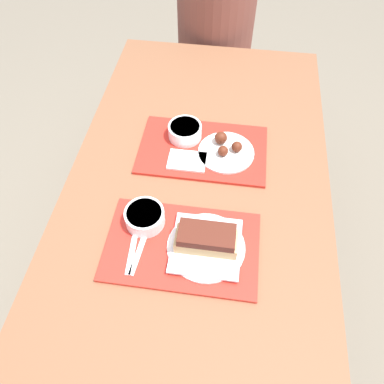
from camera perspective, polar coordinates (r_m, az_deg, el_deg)
The scene contains 14 objects.
ground_plane at distance 1.90m, azimuth 0.33°, elevation -14.35°, with size 12.00×12.00×0.00m, color #706656.
picnic_table at distance 1.31m, azimuth 0.46°, elevation -3.05°, with size 0.89×1.76×0.76m.
picnic_bench_far at distance 2.28m, azimuth 4.24°, elevation 16.22°, with size 0.84×0.28×0.46m.
tray_near at distance 1.13m, azimuth -1.53°, elevation -8.28°, with size 0.46×0.29×0.01m.
tray_far at distance 1.36m, azimuth 1.50°, elevation 6.48°, with size 0.46×0.29×0.01m.
bowl_coleslaw_near at distance 1.15m, azimuth -7.22°, elevation -3.74°, with size 0.12×0.12×0.05m.
brisket_sandwich_plate at distance 1.09m, azimuth 2.19°, elevation -7.65°, with size 0.23×0.23×0.09m.
plastic_fork_near at distance 1.13m, azimuth -9.02°, elevation -8.45°, with size 0.03×0.17×0.00m.
plastic_knife_near at distance 1.12m, azimuth -7.93°, elevation -8.61°, with size 0.03×0.17×0.00m.
condiment_packet at distance 1.15m, azimuth 0.41°, elevation -5.45°, with size 0.04×0.03×0.01m.
bowl_coleslaw_far at distance 1.38m, azimuth -1.07°, elevation 9.32°, with size 0.12×0.12×0.05m.
wings_plate_far at distance 1.34m, azimuth 5.19°, elevation 6.55°, with size 0.20×0.20×0.05m.
napkin_far at distance 1.31m, azimuth -0.77°, elevation 4.79°, with size 0.13×0.09×0.01m.
person_seated_across at distance 2.08m, azimuth 3.64°, elevation 24.42°, with size 0.39×0.39×0.72m.
Camera 1 is at (0.09, -0.72, 1.76)m, focal length 35.00 mm.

